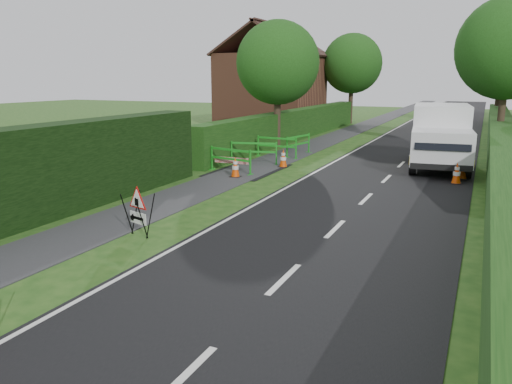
% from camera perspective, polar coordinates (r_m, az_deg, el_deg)
% --- Properties ---
extents(ground, '(120.00, 120.00, 0.00)m').
position_cam_1_polar(ground, '(9.91, -12.78, -9.47)').
color(ground, '#1D4614').
rests_on(ground, ground).
extents(road_surface, '(6.00, 90.00, 0.02)m').
position_cam_1_polar(road_surface, '(42.49, 20.38, 7.12)').
color(road_surface, black).
rests_on(road_surface, ground).
extents(footpath, '(2.00, 90.00, 0.02)m').
position_cam_1_polar(footpath, '(43.25, 13.06, 7.68)').
color(footpath, '#2D2D30').
rests_on(footpath, ground).
extents(hedge_west_far, '(1.00, 24.00, 1.80)m').
position_cam_1_polar(hedge_west_far, '(31.32, 4.52, 6.08)').
color(hedge_west_far, '#14380F').
rests_on(hedge_west_far, ground).
extents(hedge_east, '(1.20, 50.00, 1.50)m').
position_cam_1_polar(hedge_east, '(23.52, 26.30, 2.49)').
color(hedge_east, '#14380F').
rests_on(hedge_east, ground).
extents(house_west, '(7.50, 7.40, 7.88)m').
position_cam_1_polar(house_west, '(40.39, 1.80, 11.76)').
color(house_west, brown).
rests_on(house_west, ground).
extents(tree_nw, '(4.40, 4.40, 6.70)m').
position_cam_1_polar(tree_nw, '(27.24, 2.50, 14.53)').
color(tree_nw, '#2D2116').
rests_on(tree_nw, ground).
extents(tree_ne, '(5.20, 5.20, 7.79)m').
position_cam_1_polar(tree_ne, '(29.26, 26.90, 14.44)').
color(tree_ne, '#2D2116').
rests_on(tree_ne, ground).
extents(tree_fw, '(4.80, 4.80, 7.24)m').
position_cam_1_polar(tree_fw, '(42.49, 10.94, 14.21)').
color(tree_fw, '#2D2116').
rests_on(tree_fw, ground).
extents(tree_fe, '(4.20, 4.20, 6.33)m').
position_cam_1_polar(tree_fe, '(45.22, 26.16, 12.29)').
color(tree_fe, '#2D2116').
rests_on(tree_fe, ground).
extents(triangle_sign, '(0.87, 0.87, 1.04)m').
position_cam_1_polar(triangle_sign, '(12.13, -13.47, -1.72)').
color(triangle_sign, black).
rests_on(triangle_sign, ground).
extents(works_van, '(2.83, 5.91, 2.60)m').
position_cam_1_polar(works_van, '(22.33, 20.35, 6.11)').
color(works_van, silver).
rests_on(works_van, ground).
extents(traffic_cone_0, '(0.38, 0.38, 0.79)m').
position_cam_1_polar(traffic_cone_0, '(19.20, 21.96, 2.01)').
color(traffic_cone_0, black).
rests_on(traffic_cone_0, ground).
extents(traffic_cone_1, '(0.38, 0.38, 0.79)m').
position_cam_1_polar(traffic_cone_1, '(20.23, 22.54, 2.47)').
color(traffic_cone_1, black).
rests_on(traffic_cone_1, ground).
extents(traffic_cone_2, '(0.38, 0.38, 0.79)m').
position_cam_1_polar(traffic_cone_2, '(22.96, 23.04, 3.57)').
color(traffic_cone_2, black).
rests_on(traffic_cone_2, ground).
extents(traffic_cone_3, '(0.38, 0.38, 0.79)m').
position_cam_1_polar(traffic_cone_3, '(19.03, -2.38, 2.85)').
color(traffic_cone_3, black).
rests_on(traffic_cone_3, ground).
extents(traffic_cone_4, '(0.38, 0.38, 0.79)m').
position_cam_1_polar(traffic_cone_4, '(21.19, 3.13, 3.88)').
color(traffic_cone_4, black).
rests_on(traffic_cone_4, ground).
extents(ped_barrier_0, '(2.09, 0.78, 1.00)m').
position_cam_1_polar(ped_barrier_0, '(19.98, -2.94, 4.02)').
color(ped_barrier_0, '#1B951F').
rests_on(ped_barrier_0, ground).
extents(ped_barrier_1, '(2.08, 0.85, 1.00)m').
position_cam_1_polar(ped_barrier_1, '(21.95, -0.25, 4.84)').
color(ped_barrier_1, '#1B951F').
rests_on(ped_barrier_1, ground).
extents(ped_barrier_2, '(2.08, 0.49, 1.00)m').
position_cam_1_polar(ped_barrier_2, '(23.77, 2.39, 5.46)').
color(ped_barrier_2, '#1B951F').
rests_on(ped_barrier_2, ground).
extents(ped_barrier_3, '(0.78, 2.09, 1.00)m').
position_cam_1_polar(ped_barrier_3, '(24.57, 4.86, 5.66)').
color(ped_barrier_3, '#1B951F').
rests_on(ped_barrier_3, ground).
extents(redwhite_plank, '(1.50, 0.08, 0.25)m').
position_cam_1_polar(redwhite_plank, '(20.34, -2.81, 2.38)').
color(redwhite_plank, red).
rests_on(redwhite_plank, ground).
extents(hatchback_car, '(2.42, 3.48, 1.10)m').
position_cam_1_polar(hatchback_car, '(33.90, 19.40, 6.84)').
color(hatchback_car, silver).
rests_on(hatchback_car, ground).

